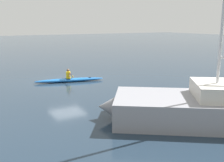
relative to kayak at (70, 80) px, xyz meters
name	(u,v)px	position (x,y,z in m)	size (l,w,h in m)	color
ground_plane	(67,81)	(0.11, -0.34, -0.14)	(160.00, 160.00, 0.00)	#1E2D3D
kayak	(70,80)	(0.00, 0.00, 0.00)	(5.10, 1.81, 0.27)	#1959A5
kayaker	(69,74)	(0.06, -0.01, 0.44)	(0.68, 2.41, 0.71)	yellow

